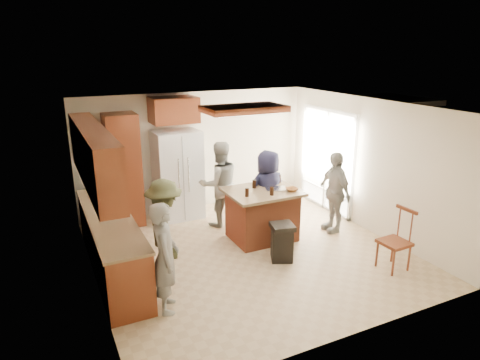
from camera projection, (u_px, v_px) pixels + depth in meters
name	position (u px, v px, depth m)	size (l,w,h in m)	color
room_shell	(380.00, 156.00, 10.31)	(8.00, 5.20, 5.00)	tan
person_front_left	(165.00, 257.00, 5.55)	(0.56, 0.41, 1.52)	gray
person_behind_left	(220.00, 184.00, 8.26)	(0.82, 0.50, 1.68)	gray
person_behind_right	(268.00, 191.00, 8.03)	(0.77, 0.50, 1.57)	black
person_side_right	(334.00, 192.00, 8.02)	(0.91, 0.46, 1.55)	gray
person_counter	(165.00, 228.00, 6.44)	(0.99, 0.46, 1.53)	#3F4227
left_cabinetry	(105.00, 214.00, 6.46)	(0.64, 3.00, 2.30)	maroon
back_wall_units	(137.00, 155.00, 8.26)	(1.80, 0.60, 2.45)	maroon
refrigerator	(178.00, 175.00, 8.66)	(0.90, 0.76, 1.80)	white
kitchen_island	(262.00, 214.00, 7.76)	(1.28, 1.03, 0.93)	brown
island_items	(276.00, 188.00, 7.62)	(1.00, 0.69, 0.15)	silver
trash_bin	(282.00, 242.00, 7.01)	(0.45, 0.45, 0.63)	black
spindle_chair	(395.00, 242.00, 6.69)	(0.43, 0.43, 0.99)	maroon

